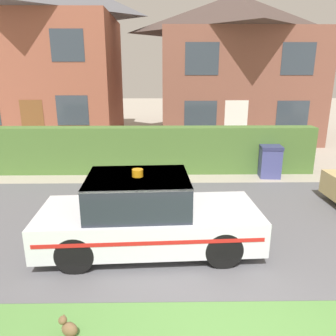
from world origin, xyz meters
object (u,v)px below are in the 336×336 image
Objects in this scene: house_left at (44,54)px; wheelie_bin at (270,161)px; police_car at (146,216)px; cat at (68,328)px; house_right at (233,67)px.

house_left is 7.86× the size of wheelie_bin.
house_left is 12.34m from wheelie_bin.
house_left is at bearing 112.88° from police_car.
cat is 15.27m from house_right.
wheelie_bin is (3.74, 4.45, -0.17)m from police_car.
police_car reaches higher than wheelie_bin.
police_car is at bearing -92.62° from cat.
wheelie_bin is at bearing -91.53° from house_right.
house_right is (4.85, 14.07, 3.41)m from cat.
wheelie_bin is (-0.20, -7.46, -3.01)m from house_right.
house_right reaches higher than wheelie_bin.
police_car is 0.54× the size of house_right.
cat is at bearing -115.67° from police_car.
police_car is 5.82m from wheelie_bin.
cat is at bearing -71.22° from house_left.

